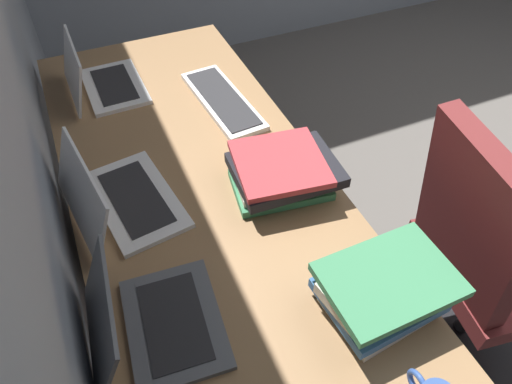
# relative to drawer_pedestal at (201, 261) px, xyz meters

# --- Properties ---
(desk) EXTENTS (2.36, 0.73, 0.73)m
(desk) POSITION_rel_drawer_pedestal_xyz_m (-0.30, -0.03, 0.32)
(desk) COLOR #936D47
(desk) RESTS_ON ground
(drawer_pedestal) EXTENTS (0.40, 0.51, 0.69)m
(drawer_pedestal) POSITION_rel_drawer_pedestal_xyz_m (0.00, 0.00, 0.00)
(drawer_pedestal) COLOR #936D47
(drawer_pedestal) RESTS_ON ground
(laptop_leftmost) EXTENTS (0.38, 0.31, 0.19)m
(laptop_leftmost) POSITION_rel_drawer_pedestal_xyz_m (-0.01, 0.21, 0.43)
(laptop_leftmost) COLOR white
(laptop_leftmost) RESTS_ON desk
(laptop_left) EXTENTS (0.31, 0.25, 0.20)m
(laptop_left) POSITION_rel_drawer_pedestal_xyz_m (0.57, 0.15, 0.43)
(laptop_left) COLOR white
(laptop_left) RESTS_ON desk
(laptop_center) EXTENTS (0.31, 0.31, 0.20)m
(laptop_center) POSITION_rel_drawer_pedestal_xyz_m (-0.40, 0.23, 0.43)
(laptop_center) COLOR #595B60
(laptop_center) RESTS_ON desk
(keyboard_main) EXTENTS (0.43, 0.17, 0.02)m
(keyboard_main) POSITION_rel_drawer_pedestal_xyz_m (0.33, -0.23, 0.39)
(keyboard_main) COLOR silver
(keyboard_main) RESTS_ON desk
(book_stack_near) EXTENTS (0.22, 0.29, 0.11)m
(book_stack_near) POSITION_rel_drawer_pedestal_xyz_m (-0.55, -0.27, 0.44)
(book_stack_near) COLOR beige
(book_stack_near) RESTS_ON desk
(book_stack_far) EXTENTS (0.27, 0.31, 0.10)m
(book_stack_far) POSITION_rel_drawer_pedestal_xyz_m (-0.11, -0.24, 0.44)
(book_stack_far) COLOR #3D8456
(book_stack_far) RESTS_ON desk
(office_chair) EXTENTS (0.56, 0.58, 0.97)m
(office_chair) POSITION_rel_drawer_pedestal_xyz_m (-0.46, -0.77, 0.11)
(office_chair) COLOR maroon
(office_chair) RESTS_ON ground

